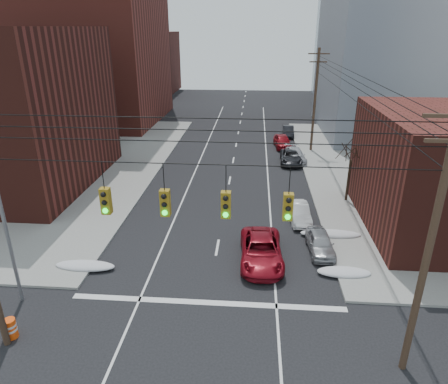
% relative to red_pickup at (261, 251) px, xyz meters
% --- Properties ---
extents(building_brick_tall, '(24.00, 20.00, 30.00)m').
position_rel_red_pickup_xyz_m(building_brick_tall, '(-26.75, 37.39, 14.26)').
color(building_brick_tall, maroon).
rests_on(building_brick_tall, ground).
extents(building_brick_far, '(22.00, 18.00, 12.00)m').
position_rel_red_pickup_xyz_m(building_brick_far, '(-28.75, 63.39, 5.26)').
color(building_brick_far, '#4B1D16').
rests_on(building_brick_far, ground).
extents(building_office, '(22.00, 20.00, 25.00)m').
position_rel_red_pickup_xyz_m(building_office, '(19.25, 33.39, 11.76)').
color(building_office, gray).
rests_on(building_office, ground).
extents(building_glass, '(20.00, 18.00, 22.00)m').
position_rel_red_pickup_xyz_m(building_glass, '(21.25, 59.39, 10.26)').
color(building_glass, gray).
rests_on(building_glass, ground).
extents(utility_pole_right, '(2.20, 0.28, 11.00)m').
position_rel_red_pickup_xyz_m(utility_pole_right, '(5.75, -7.61, 5.05)').
color(utility_pole_right, '#473323').
rests_on(utility_pole_right, ground).
extents(utility_pole_far, '(2.20, 0.28, 11.00)m').
position_rel_red_pickup_xyz_m(utility_pole_far, '(5.75, 23.39, 5.05)').
color(utility_pole_far, '#473323').
rests_on(utility_pole_far, ground).
extents(traffic_signals, '(17.00, 0.42, 2.02)m').
position_rel_red_pickup_xyz_m(traffic_signals, '(-2.65, -7.64, 6.43)').
color(traffic_signals, black).
rests_on(traffic_signals, ground).
extents(bare_tree, '(2.09, 2.20, 4.93)m').
position_rel_red_pickup_xyz_m(bare_tree, '(6.84, 9.39, 1.59)').
color(bare_tree, black).
rests_on(bare_tree, ground).
extents(snow_nw, '(3.50, 1.08, 0.42)m').
position_rel_red_pickup_xyz_m(snow_nw, '(-10.15, -1.61, -0.53)').
color(snow_nw, silver).
rests_on(snow_nw, ground).
extents(snow_ne, '(3.00, 1.08, 0.42)m').
position_rel_red_pickup_xyz_m(snow_ne, '(4.65, -1.11, -0.53)').
color(snow_ne, silver).
rests_on(snow_ne, ground).
extents(snow_east_far, '(4.00, 1.08, 0.42)m').
position_rel_red_pickup_xyz_m(snow_east_far, '(4.65, 3.39, -0.53)').
color(snow_east_far, silver).
rests_on(snow_east_far, ground).
extents(red_pickup, '(2.63, 5.38, 1.47)m').
position_rel_red_pickup_xyz_m(red_pickup, '(0.00, 0.00, 0.00)').
color(red_pickup, maroon).
rests_on(red_pickup, ground).
extents(parked_car_a, '(1.66, 3.74, 1.25)m').
position_rel_red_pickup_xyz_m(parked_car_a, '(3.65, 1.41, -0.11)').
color(parked_car_a, '#A6A7AB').
rests_on(parked_car_a, ground).
extents(parked_car_b, '(1.60, 3.85, 1.24)m').
position_rel_red_pickup_xyz_m(parked_car_b, '(2.75, 5.69, -0.12)').
color(parked_car_b, silver).
rests_on(parked_car_b, ground).
extents(parked_car_c, '(2.29, 4.70, 1.29)m').
position_rel_red_pickup_xyz_m(parked_car_c, '(3.19, 18.88, -0.09)').
color(parked_car_c, black).
rests_on(parked_car_c, ground).
extents(parked_car_d, '(2.30, 4.68, 1.31)m').
position_rel_red_pickup_xyz_m(parked_car_d, '(3.65, 19.45, -0.08)').
color(parked_car_d, silver).
rests_on(parked_car_d, ground).
extents(parked_car_e, '(2.14, 4.43, 1.46)m').
position_rel_red_pickup_xyz_m(parked_car_e, '(2.62, 24.62, -0.01)').
color(parked_car_e, maroon).
rests_on(parked_car_e, ground).
extents(parked_car_f, '(1.46, 3.90, 1.27)m').
position_rel_red_pickup_xyz_m(parked_car_f, '(3.65, 29.84, -0.10)').
color(parked_car_f, black).
rests_on(parked_car_f, ground).
extents(lot_car_a, '(4.36, 1.85, 1.40)m').
position_rel_red_pickup_xyz_m(lot_car_a, '(-17.58, 9.81, 0.11)').
color(lot_car_a, white).
rests_on(lot_car_a, sidewalk_nw).
extents(lot_car_b, '(4.88, 2.35, 1.34)m').
position_rel_red_pickup_xyz_m(lot_car_b, '(-17.35, 18.30, 0.09)').
color(lot_car_b, silver).
rests_on(lot_car_b, sidewalk_nw).
extents(lot_car_c, '(4.77, 2.76, 1.30)m').
position_rel_red_pickup_xyz_m(lot_car_c, '(-20.09, 13.16, 0.06)').
color(lot_car_c, black).
rests_on(lot_car_c, sidewalk_nw).
extents(lot_car_d, '(4.60, 2.87, 1.46)m').
position_rel_red_pickup_xyz_m(lot_car_d, '(-18.92, 17.57, 0.14)').
color(lot_car_d, '#9FA0A4').
rests_on(lot_car_d, sidewalk_nw).
extents(construction_barrel, '(0.63, 0.63, 0.96)m').
position_rel_red_pickup_xyz_m(construction_barrel, '(-11.25, -7.20, -0.24)').
color(construction_barrel, '#FD4D0D').
rests_on(construction_barrel, ground).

